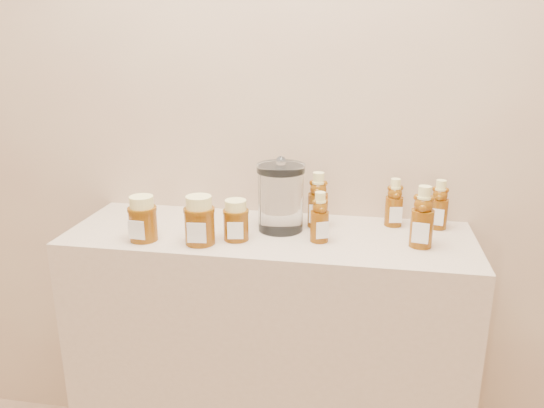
% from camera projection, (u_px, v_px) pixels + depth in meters
% --- Properties ---
extents(wall_back, '(3.50, 0.02, 2.70)m').
position_uv_depth(wall_back, '(280.00, 73.00, 1.63)').
color(wall_back, tan).
rests_on(wall_back, ground).
extents(display_table, '(1.20, 0.40, 0.90)m').
position_uv_depth(display_table, '(269.00, 363.00, 1.71)').
color(display_table, tan).
rests_on(display_table, ground).
extents(bear_bottle_back_left, '(0.07, 0.07, 0.19)m').
position_uv_depth(bear_bottle_back_left, '(318.00, 196.00, 1.60)').
color(bear_bottle_back_left, '#602F07').
rests_on(bear_bottle_back_left, display_table).
extents(bear_bottle_back_mid, '(0.07, 0.07, 0.17)m').
position_uv_depth(bear_bottle_back_mid, '(394.00, 199.00, 1.61)').
color(bear_bottle_back_mid, '#602F07').
rests_on(bear_bottle_back_mid, display_table).
extents(bear_bottle_back_right, '(0.07, 0.07, 0.17)m').
position_uv_depth(bear_bottle_back_right, '(439.00, 201.00, 1.59)').
color(bear_bottle_back_right, '#602F07').
rests_on(bear_bottle_back_right, display_table).
extents(bear_bottle_front_left, '(0.07, 0.07, 0.16)m').
position_uv_depth(bear_bottle_front_left, '(320.00, 214.00, 1.49)').
color(bear_bottle_front_left, '#602F07').
rests_on(bear_bottle_front_left, display_table).
extents(bear_bottle_front_right, '(0.08, 0.08, 0.20)m').
position_uv_depth(bear_bottle_front_right, '(423.00, 213.00, 1.45)').
color(bear_bottle_front_right, '#602F07').
rests_on(bear_bottle_front_right, display_table).
extents(honey_jar_left, '(0.09, 0.09, 0.13)m').
position_uv_depth(honey_jar_left, '(143.00, 218.00, 1.50)').
color(honey_jar_left, '#602F07').
rests_on(honey_jar_left, display_table).
extents(honey_jar_back, '(0.09, 0.09, 0.12)m').
position_uv_depth(honey_jar_back, '(236.00, 220.00, 1.51)').
color(honey_jar_back, '#602F07').
rests_on(honey_jar_back, display_table).
extents(honey_jar_front, '(0.10, 0.10, 0.14)m').
position_uv_depth(honey_jar_front, '(199.00, 220.00, 1.48)').
color(honey_jar_front, '#602F07').
rests_on(honey_jar_front, display_table).
extents(glass_canister, '(0.19, 0.19, 0.22)m').
position_uv_depth(glass_canister, '(281.00, 195.00, 1.57)').
color(glass_canister, white).
rests_on(glass_canister, display_table).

